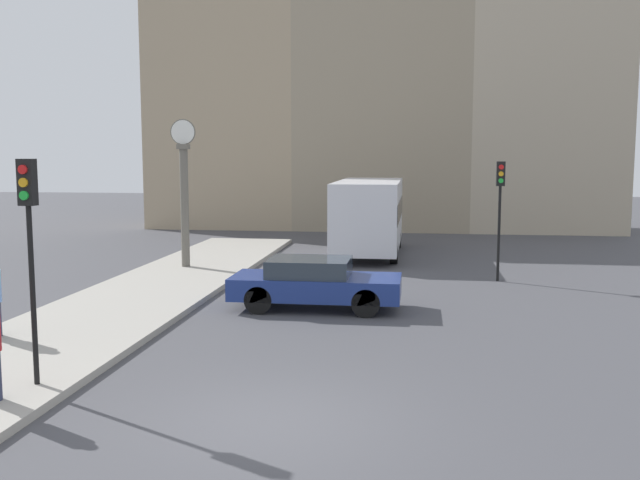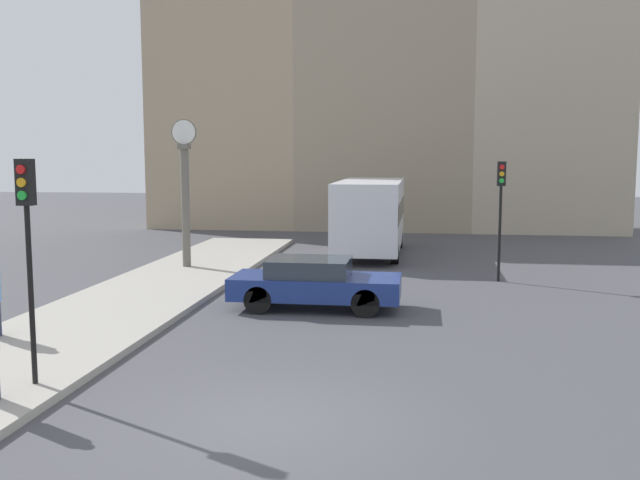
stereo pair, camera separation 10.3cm
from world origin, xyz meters
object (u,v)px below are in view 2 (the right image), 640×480
at_px(traffic_light_near, 27,224).
at_px(traffic_light_far, 501,196).
at_px(sedan_car, 314,283).
at_px(street_clock, 185,193).
at_px(bus_distant, 370,213).

bearing_deg(traffic_light_near, traffic_light_far, 53.46).
relative_size(sedan_car, traffic_light_far, 1.16).
xyz_separation_m(traffic_light_near, traffic_light_far, (8.82, 11.90, -0.15)).
xyz_separation_m(traffic_light_near, street_clock, (-1.59, 12.51, -0.16)).
bearing_deg(traffic_light_far, sedan_car, -137.12).
bearing_deg(traffic_light_far, bus_distant, 129.35).
bearing_deg(sedan_car, bus_distant, 86.14).
bearing_deg(sedan_car, traffic_light_near, -117.30).
xyz_separation_m(sedan_car, street_clock, (-5.27, 5.39, 2.00)).
xyz_separation_m(sedan_car, traffic_light_far, (5.14, 4.78, 2.01)).
bearing_deg(bus_distant, street_clock, -141.03).
bearing_deg(bus_distant, traffic_light_far, -50.65).
xyz_separation_m(bus_distant, street_clock, (-5.96, -4.82, 1.02)).
xyz_separation_m(sedan_car, bus_distant, (0.69, 10.21, 0.98)).
height_order(traffic_light_near, traffic_light_far, traffic_light_near).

